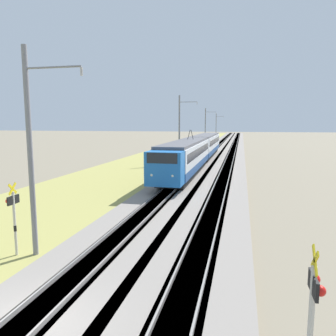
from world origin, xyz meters
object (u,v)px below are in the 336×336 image
object	(u,v)px
catenary_mast_near	(31,152)
catenary_mast_far	(206,127)
crossing_signal_aux	(14,213)
catenary_mast_mid	(180,129)
catenary_mast_distant	(216,126)
passenger_train	(198,149)
crossing_signal_far	(312,315)

from	to	relation	value
catenary_mast_near	catenary_mast_far	bearing A→B (deg)	0.00
crossing_signal_aux	catenary_mast_mid	size ratio (longest dim) A/B	0.34
crossing_signal_aux	catenary_mast_distant	size ratio (longest dim) A/B	0.37
passenger_train	catenary_mast_mid	bearing A→B (deg)	-119.17
catenary_mast_near	catenary_mast_far	xyz separation A→B (m)	(65.31, 0.00, 0.17)
catenary_mast_far	catenary_mast_near	bearing A→B (deg)	-180.00
catenary_mast_near	catenary_mast_mid	bearing A→B (deg)	0.01
crossing_signal_far	crossing_signal_aux	size ratio (longest dim) A/B	1.06
crossing_signal_aux	catenary_mast_near	distance (m)	2.67
passenger_train	crossing_signal_aux	world-z (taller)	passenger_train
catenary_mast_far	catenary_mast_distant	distance (m)	32.66
passenger_train	crossing_signal_far	xyz separation A→B (m)	(-36.67, -6.94, -0.19)
passenger_train	catenary_mast_far	bearing A→B (deg)	-175.36
catenary_mast_near	catenary_mast_mid	size ratio (longest dim) A/B	0.93
catenary_mast_near	crossing_signal_far	bearing A→B (deg)	-119.81
catenary_mast_far	crossing_signal_far	bearing A→B (deg)	-172.20
catenary_mast_mid	catenary_mast_distant	bearing A→B (deg)	-0.00
catenary_mast_distant	catenary_mast_far	bearing A→B (deg)	180.00
crossing_signal_far	catenary_mast_far	bearing A→B (deg)	97.80
passenger_train	catenary_mast_near	bearing A→B (deg)	-5.10
crossing_signal_far	catenary_mast_near	distance (m)	11.45
catenary_mast_near	catenary_mast_far	distance (m)	65.31
crossing_signal_aux	catenary_mast_near	size ratio (longest dim) A/B	0.37
catenary_mast_mid	catenary_mast_distant	size ratio (longest dim) A/B	1.09
crossing_signal_aux	catenary_mast_mid	distance (m)	33.03
catenary_mast_mid	catenary_mast_far	xyz separation A→B (m)	(32.66, -0.00, -0.16)
catenary_mast_far	catenary_mast_distant	size ratio (longest dim) A/B	1.05
catenary_mast_mid	crossing_signal_far	bearing A→B (deg)	-165.74
catenary_mast_far	catenary_mast_mid	bearing A→B (deg)	180.00
passenger_train	catenary_mast_distant	bearing A→B (deg)	-177.63
catenary_mast_near	catenary_mast_mid	xyz separation A→B (m)	(32.66, 0.00, 0.33)
crossing_signal_far	catenary_mast_distant	world-z (taller)	catenary_mast_distant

